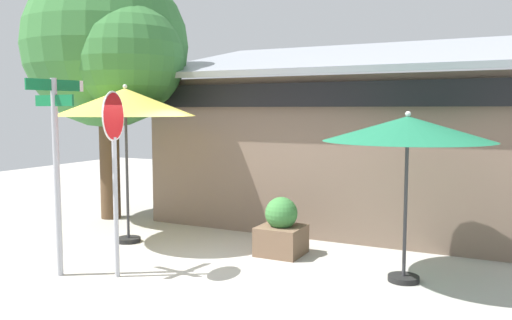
% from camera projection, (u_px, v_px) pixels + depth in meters
% --- Properties ---
extents(ground_plane, '(28.00, 28.00, 0.10)m').
position_uv_depth(ground_plane, '(207.00, 275.00, 7.89)').
color(ground_plane, '#ADA8A0').
extents(cafe_building, '(7.89, 5.01, 4.13)m').
position_uv_depth(cafe_building, '(348.00, 146.00, 11.61)').
color(cafe_building, '#705B4C').
rests_on(cafe_building, ground).
extents(street_sign_post, '(0.86, 0.92, 2.88)m').
position_uv_depth(street_sign_post, '(56.00, 155.00, 7.58)').
color(street_sign_post, '#A8AAB2').
rests_on(street_sign_post, ground).
extents(stop_sign, '(0.23, 0.69, 2.70)m').
position_uv_depth(stop_sign, '(114.00, 150.00, 7.50)').
color(stop_sign, '#A8AAB2').
rests_on(stop_sign, ground).
extents(patio_umbrella_mustard_left, '(2.52, 2.52, 2.88)m').
position_uv_depth(patio_umbrella_mustard_left, '(125.00, 103.00, 9.44)').
color(patio_umbrella_mustard_left, black).
rests_on(patio_umbrella_mustard_left, ground).
extents(patio_umbrella_forest_green_center, '(2.35, 2.35, 2.41)m').
position_uv_depth(patio_umbrella_forest_green_center, '(408.00, 130.00, 7.26)').
color(patio_umbrella_forest_green_center, black).
rests_on(patio_umbrella_forest_green_center, ground).
extents(shade_tree, '(3.88, 3.55, 5.58)m').
position_uv_depth(shade_tree, '(111.00, 50.00, 11.30)').
color(shade_tree, brown).
rests_on(shade_tree, ground).
extents(sidewalk_planter, '(0.73, 0.73, 0.98)m').
position_uv_depth(sidewalk_planter, '(281.00, 230.00, 8.81)').
color(sidewalk_planter, brown).
rests_on(sidewalk_planter, ground).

